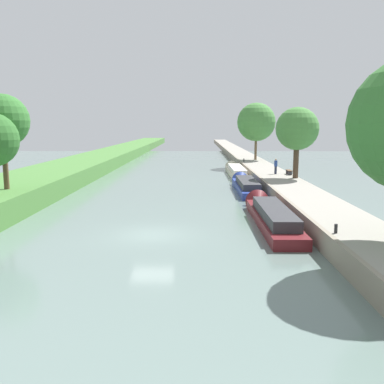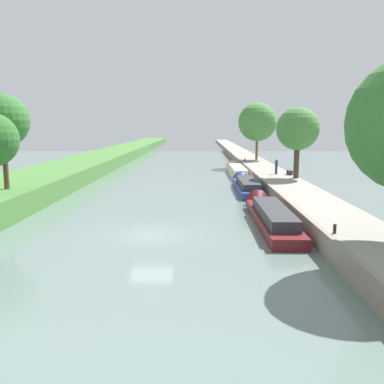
% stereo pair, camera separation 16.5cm
% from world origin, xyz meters
% --- Properties ---
extents(ground_plane, '(160.00, 160.00, 0.00)m').
position_xyz_m(ground_plane, '(0.00, 0.00, 0.00)').
color(ground_plane, slate).
extents(right_towpath, '(3.80, 260.00, 1.14)m').
position_xyz_m(right_towpath, '(10.99, 0.00, 0.57)').
color(right_towpath, gray).
rests_on(right_towpath, ground_plane).
extents(stone_quay, '(0.25, 260.00, 1.19)m').
position_xyz_m(stone_quay, '(8.96, 0.00, 0.59)').
color(stone_quay, gray).
rests_on(stone_quay, ground_plane).
extents(narrowboat_maroon, '(1.97, 12.69, 1.91)m').
position_xyz_m(narrowboat_maroon, '(7.45, 3.09, 0.52)').
color(narrowboat_maroon, maroon).
rests_on(narrowboat_maroon, ground_plane).
extents(narrowboat_blue, '(1.93, 11.48, 1.84)m').
position_xyz_m(narrowboat_blue, '(7.43, 17.01, 0.50)').
color(narrowboat_blue, '#283D93').
rests_on(narrowboat_blue, ground_plane).
extents(narrowboat_cream, '(1.92, 14.43, 1.83)m').
position_xyz_m(narrowboat_cream, '(7.68, 30.54, 0.47)').
color(narrowboat_cream, beige).
rests_on(narrowboat_cream, ground_plane).
extents(tree_rightbank_midnear, '(4.18, 4.18, 6.95)m').
position_xyz_m(tree_rightbank_midnear, '(12.41, 17.70, 5.95)').
color(tree_rightbank_midnear, '#4C3828').
rests_on(tree_rightbank_midnear, right_towpath).
extents(tree_rightbank_midfar, '(5.71, 5.71, 8.51)m').
position_xyz_m(tree_rightbank_midfar, '(11.51, 39.95, 6.78)').
color(tree_rightbank_midfar, brown).
rests_on(tree_rightbank_midfar, right_towpath).
extents(tree_leftbank_upstream, '(3.77, 3.77, 6.80)m').
position_xyz_m(tree_leftbank_upstream, '(-11.19, 6.15, 6.62)').
color(tree_leftbank_upstream, brown).
rests_on(tree_leftbank_upstream, left_grassy_bank).
extents(person_walking, '(0.34, 0.34, 1.66)m').
position_xyz_m(person_walking, '(11.09, 21.18, 2.01)').
color(person_walking, '#282D42').
rests_on(person_walking, right_towpath).
extents(mooring_bollard_near, '(0.16, 0.16, 0.45)m').
position_xyz_m(mooring_bollard_near, '(9.39, -3.96, 1.36)').
color(mooring_bollard_near, black).
rests_on(mooring_bollard_near, right_towpath).
extents(mooring_bollard_far, '(0.16, 0.16, 0.45)m').
position_xyz_m(mooring_bollard_far, '(9.39, 36.59, 1.36)').
color(mooring_bollard_far, black).
rests_on(mooring_bollard_far, right_towpath).
extents(park_bench, '(0.44, 1.50, 0.47)m').
position_xyz_m(park_bench, '(12.44, 20.76, 1.48)').
color(park_bench, '#333338').
rests_on(park_bench, right_towpath).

